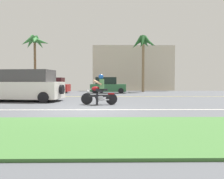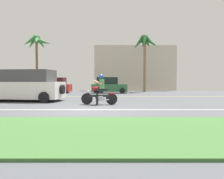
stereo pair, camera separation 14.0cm
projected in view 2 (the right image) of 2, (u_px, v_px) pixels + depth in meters
The scene contains 12 objects.
ground at pixel (92, 103), 12.31m from camera, with size 56.00×30.00×0.04m, color #4C4F54.
grass_median at pixel (65, 131), 5.21m from camera, with size 56.00×3.80×0.06m, color #3D6B33.
lane_line_near at pixel (86, 110), 9.38m from camera, with size 50.40×0.12×0.01m, color silver.
lane_line_far at pixel (98, 96), 17.39m from camera, with size 50.40×0.12×0.01m, color yellow.
motorcyclist at pixel (99, 92), 11.43m from camera, with size 1.96×0.64×1.64m.
suv_nearby at pixel (25, 86), 13.49m from camera, with size 5.06×2.60×1.98m.
parked_car_0 at pixel (9, 86), 22.50m from camera, with size 3.89×2.05×1.58m.
parked_car_1 at pixel (52, 86), 22.66m from camera, with size 4.15×2.05×1.64m.
parked_car_2 at pixel (109, 86), 22.49m from camera, with size 3.83×2.05×1.68m.
palm_tree_0 at pixel (36, 44), 24.09m from camera, with size 3.15×3.31×6.56m.
palm_tree_1 at pixel (145, 45), 24.74m from camera, with size 3.11×3.15×6.58m.
building_far at pixel (134, 69), 30.18m from camera, with size 10.99×4.00×6.05m, color beige.
Camera 2 is at (1.15, -9.27, 1.27)m, focal length 33.97 mm.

